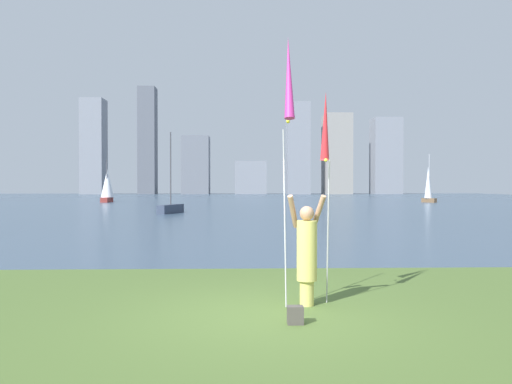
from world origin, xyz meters
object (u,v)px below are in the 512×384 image
(kite_flag_right, at_px, (325,131))
(sailboat_3, at_px, (428,185))
(bag, at_px, (295,315))
(sailboat_2, at_px, (107,186))
(sailboat_1, at_px, (171,207))
(kite_flag_left, at_px, (289,85))
(person, at_px, (307,251))

(kite_flag_right, bearing_deg, sailboat_3, 67.42)
(kite_flag_right, distance_m, sailboat_3, 54.95)
(bag, bearing_deg, sailboat_2, 107.47)
(sailboat_1, xyz_separation_m, sailboat_2, (-11.23, 25.04, 1.56))
(sailboat_3, bearing_deg, kite_flag_right, -112.58)
(kite_flag_right, distance_m, sailboat_1, 28.88)
(sailboat_2, distance_m, sailboat_3, 39.01)
(kite_flag_right, relative_size, sailboat_2, 0.71)
(bag, distance_m, sailboat_2, 57.18)
(kite_flag_right, xyz_separation_m, sailboat_3, (21.09, 50.73, -0.92))
(kite_flag_right, height_order, sailboat_3, sailboat_3)
(kite_flag_left, distance_m, kite_flag_right, 1.36)
(person, height_order, sailboat_1, sailboat_1)
(person, xyz_separation_m, bag, (-0.32, -1.14, -0.79))
(bag, relative_size, sailboat_1, 0.04)
(person, height_order, kite_flag_left, kite_flag_left)
(sailboat_2, bearing_deg, bag, -72.53)
(kite_flag_left, distance_m, bag, 3.51)
(kite_flag_right, bearing_deg, sailboat_1, 103.30)
(kite_flag_right, bearing_deg, person, -137.30)
(bag, bearing_deg, kite_flag_left, 95.76)
(sailboat_2, relative_size, sailboat_3, 0.89)
(bag, height_order, sailboat_2, sailboat_2)
(kite_flag_left, height_order, sailboat_2, sailboat_2)
(bag, height_order, sailboat_1, sailboat_1)
(kite_flag_left, bearing_deg, sailboat_3, 67.10)
(kite_flag_right, bearing_deg, sailboat_2, 108.60)
(person, distance_m, sailboat_3, 55.41)
(sailboat_1, bearing_deg, kite_flag_left, -78.53)
(kite_flag_left, bearing_deg, person, 59.24)
(sailboat_2, height_order, sailboat_3, sailboat_3)
(kite_flag_left, relative_size, sailboat_3, 0.75)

